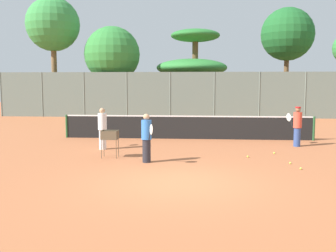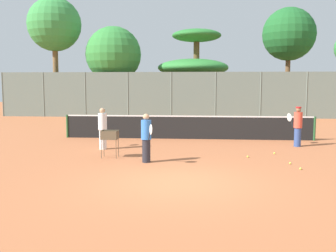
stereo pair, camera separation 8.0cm
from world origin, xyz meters
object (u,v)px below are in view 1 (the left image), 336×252
Objects in this scene: player_yellow_shirt at (147,137)px; parked_car at (105,105)px; player_red_cap at (297,126)px; ball_cart at (110,137)px; tennis_net at (187,127)px; player_white_outfit at (102,128)px.

parked_car is at bearing 173.12° from player_yellow_shirt.
player_red_cap is 1.71× the size of ball_cart.
player_red_cap is (4.48, -1.73, 0.27)m from tennis_net.
player_red_cap is (7.63, 1.31, 0.01)m from player_white_outfit.
player_red_cap is at bearing 98.95° from player_yellow_shirt.
tennis_net is at bearing -63.18° from parked_car.
ball_cart is at bearing -141.94° from player_yellow_shirt.
tennis_net is at bearing -70.17° from player_white_outfit.
ball_cart is (-1.35, 0.71, -0.11)m from player_yellow_shirt.
ball_cart is at bearing 83.88° from player_red_cap.
player_white_outfit is 1.01× the size of player_yellow_shirt.
player_white_outfit is 1.79m from ball_cart.
player_red_cap is at bearing 23.04° from ball_cart.
player_yellow_shirt is 1.53m from ball_cart.
player_red_cap is 0.38× the size of parked_car.
player_yellow_shirt is (-1.12, -5.40, 0.25)m from tennis_net.
player_yellow_shirt is (-5.59, -3.67, -0.02)m from player_red_cap.
player_yellow_shirt is at bearing -27.66° from ball_cart.
tennis_net is 7.08× the size of player_red_cap.
ball_cart is 0.22× the size of parked_car.
parked_car reaches higher than player_yellow_shirt.
ball_cart is (0.68, -1.65, -0.12)m from player_white_outfit.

